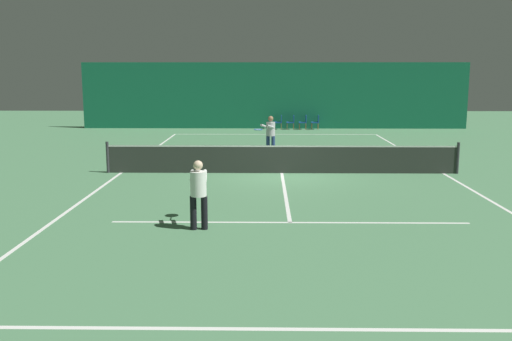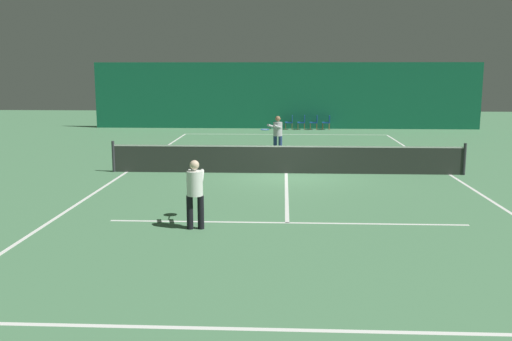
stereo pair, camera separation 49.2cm
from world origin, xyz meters
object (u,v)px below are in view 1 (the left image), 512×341
(courtside_chair_1, at_px, (292,121))
(courtside_chair_3, at_px, (316,121))
(courtside_chair_2, at_px, (304,121))
(player_near, at_px, (198,189))
(tennis_net, at_px, (282,158))
(player_far, at_px, (270,132))
(courtside_chair_0, at_px, (279,121))

(courtside_chair_1, distance_m, courtside_chair_3, 1.46)
(courtside_chair_1, distance_m, courtside_chair_2, 0.73)
(player_near, height_order, courtside_chair_3, player_near)
(courtside_chair_1, bearing_deg, courtside_chair_2, 90.00)
(tennis_net, distance_m, courtside_chair_2, 14.70)
(tennis_net, height_order, player_near, player_near)
(player_near, relative_size, courtside_chair_3, 1.83)
(tennis_net, relative_size, courtside_chair_3, 14.29)
(player_far, height_order, courtside_chair_0, player_far)
(courtside_chair_0, distance_m, courtside_chair_1, 0.73)
(player_near, bearing_deg, player_far, -13.96)
(player_far, bearing_deg, player_near, 22.95)
(courtside_chair_0, relative_size, courtside_chair_2, 1.00)
(player_near, distance_m, courtside_chair_3, 22.02)
(tennis_net, xyz_separation_m, player_far, (-0.36, 4.28, 0.43))
(courtside_chair_2, bearing_deg, tennis_net, -6.80)
(tennis_net, distance_m, courtside_chair_0, 14.60)
(player_far, distance_m, courtside_chair_2, 10.54)
(tennis_net, height_order, player_far, player_far)
(courtside_chair_1, relative_size, courtside_chair_2, 1.00)
(player_far, relative_size, courtside_chair_1, 1.91)
(player_far, bearing_deg, courtside_chair_2, -160.10)
(player_near, bearing_deg, courtside_chair_3, -17.29)
(courtside_chair_2, xyz_separation_m, courtside_chair_3, (0.73, 0.00, 0.00))
(courtside_chair_3, bearing_deg, courtside_chair_1, -90.00)
(courtside_chair_0, bearing_deg, tennis_net, -1.12)
(player_near, xyz_separation_m, player_far, (1.67, 11.23, 0.04))
(player_far, bearing_deg, tennis_net, 36.27)
(courtside_chair_2, height_order, courtside_chair_3, same)
(tennis_net, distance_m, courtside_chair_1, 14.63)
(tennis_net, height_order, courtside_chair_2, tennis_net)
(courtside_chair_0, xyz_separation_m, courtside_chair_2, (1.46, 0.00, 0.00))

